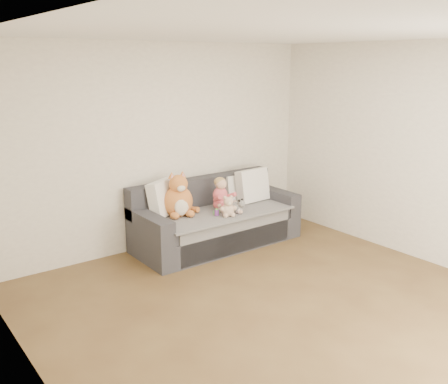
{
  "coord_description": "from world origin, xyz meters",
  "views": [
    {
      "loc": [
        -3.13,
        -3.02,
        2.37
      ],
      "look_at": [
        0.54,
        1.87,
        0.75
      ],
      "focal_mm": 40.0,
      "sensor_mm": 36.0,
      "label": 1
    }
  ],
  "objects_px": {
    "toddler": "(222,197)",
    "plush_cat": "(179,199)",
    "sofa": "(215,221)",
    "teddy_bear": "(228,208)",
    "sippy_cup": "(217,212)"
  },
  "relations": [
    {
      "from": "toddler",
      "to": "plush_cat",
      "type": "distance_m",
      "value": 0.59
    },
    {
      "from": "toddler",
      "to": "teddy_bear",
      "type": "xyz_separation_m",
      "value": [
        -0.09,
        -0.26,
        -0.08
      ]
    },
    {
      "from": "teddy_bear",
      "to": "sippy_cup",
      "type": "relative_size",
      "value": 2.7
    },
    {
      "from": "plush_cat",
      "to": "sippy_cup",
      "type": "xyz_separation_m",
      "value": [
        0.37,
        -0.3,
        -0.16
      ]
    },
    {
      "from": "sofa",
      "to": "toddler",
      "type": "bearing_deg",
      "value": -57.57
    },
    {
      "from": "teddy_bear",
      "to": "plush_cat",
      "type": "bearing_deg",
      "value": 159.72
    },
    {
      "from": "sofa",
      "to": "plush_cat",
      "type": "bearing_deg",
      "value": 172.48
    },
    {
      "from": "plush_cat",
      "to": "toddler",
      "type": "bearing_deg",
      "value": -2.83
    },
    {
      "from": "sofa",
      "to": "plush_cat",
      "type": "height_order",
      "value": "plush_cat"
    },
    {
      "from": "sofa",
      "to": "toddler",
      "type": "relative_size",
      "value": 4.93
    },
    {
      "from": "sofa",
      "to": "teddy_bear",
      "type": "height_order",
      "value": "sofa"
    },
    {
      "from": "plush_cat",
      "to": "sippy_cup",
      "type": "bearing_deg",
      "value": -26.65
    },
    {
      "from": "sofa",
      "to": "toddler",
      "type": "height_order",
      "value": "toddler"
    },
    {
      "from": "teddy_bear",
      "to": "sippy_cup",
      "type": "height_order",
      "value": "teddy_bear"
    },
    {
      "from": "teddy_bear",
      "to": "sippy_cup",
      "type": "distance_m",
      "value": 0.16
    }
  ]
}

